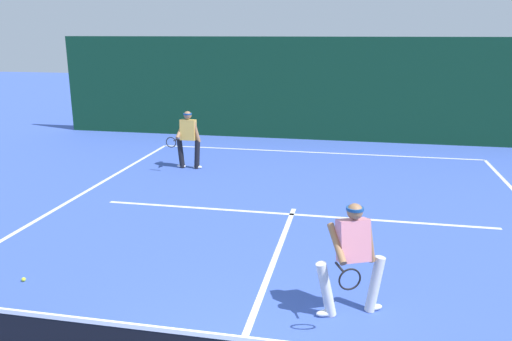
# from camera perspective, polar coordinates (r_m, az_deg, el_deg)

# --- Properties ---
(court_line_baseline_far) EXTENTS (10.21, 0.10, 0.01)m
(court_line_baseline_far) POSITION_cam_1_polar(r_m,az_deg,el_deg) (16.44, 6.68, 2.03)
(court_line_baseline_far) COLOR white
(court_line_baseline_far) RESTS_ON ground_plane
(court_line_service) EXTENTS (8.33, 0.10, 0.01)m
(court_line_service) POSITION_cam_1_polar(r_m,az_deg,el_deg) (10.86, 4.03, -4.92)
(court_line_service) COLOR white
(court_line_service) RESTS_ON ground_plane
(court_line_centre) EXTENTS (0.10, 6.40, 0.01)m
(court_line_centre) POSITION_cam_1_polar(r_m,az_deg,el_deg) (8.27, 1.41, -11.62)
(court_line_centre) COLOR white
(court_line_centre) RESTS_ON ground_plane
(player_near) EXTENTS (0.97, 0.98, 1.60)m
(player_near) POSITION_cam_1_polar(r_m,az_deg,el_deg) (6.98, 10.75, -9.28)
(player_near) COLOR silver
(player_near) RESTS_ON ground_plane
(player_far) EXTENTS (0.81, 0.89, 1.63)m
(player_far) POSITION_cam_1_polar(r_m,az_deg,el_deg) (14.37, -7.62, 3.72)
(player_far) COLOR black
(player_far) RESTS_ON ground_plane
(tennis_ball) EXTENTS (0.07, 0.07, 0.07)m
(tennis_ball) POSITION_cam_1_polar(r_m,az_deg,el_deg) (8.84, -24.60, -11.03)
(tennis_ball) COLOR #D1E033
(tennis_ball) RESTS_ON ground_plane
(back_fence_windscreen) EXTENTS (19.37, 0.12, 3.59)m
(back_fence_windscreen) POSITION_cam_1_polar(r_m,az_deg,el_deg) (18.16, 7.42, 8.99)
(back_fence_windscreen) COLOR #0F3A24
(back_fence_windscreen) RESTS_ON ground_plane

